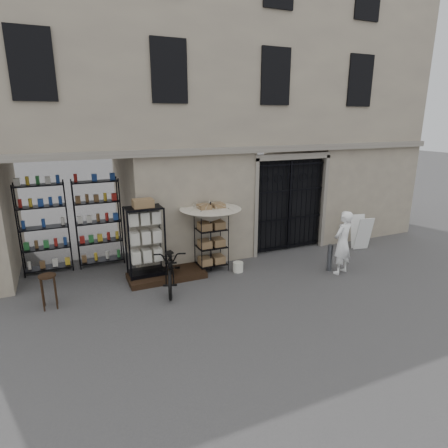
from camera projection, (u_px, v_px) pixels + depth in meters
name	position (u px, v px, depth m)	size (l,w,h in m)	color
ground	(275.00, 285.00, 9.51)	(80.00, 80.00, 0.00)	black
main_building	(214.00, 105.00, 11.81)	(14.00, 4.00, 9.00)	gray
shop_recess	(74.00, 221.00, 9.82)	(3.00, 1.70, 3.00)	black
shop_shelving	(72.00, 225.00, 10.31)	(2.70, 0.50, 2.50)	black
iron_gate	(287.00, 204.00, 11.79)	(2.50, 0.21, 3.00)	black
step_platform	(167.00, 275.00, 9.92)	(2.00, 0.90, 0.15)	black
display_cabinet	(146.00, 245.00, 9.60)	(1.00, 0.74, 1.96)	black
wire_rack	(211.00, 240.00, 10.29)	(0.91, 0.76, 1.79)	black
market_umbrella	(211.00, 212.00, 9.98)	(1.58, 1.61, 2.35)	black
white_bucket	(238.00, 267.00, 10.33)	(0.28, 0.28, 0.27)	beige
bicycle	(172.00, 286.00, 9.44)	(0.73, 1.11, 2.10)	black
wooden_stool	(49.00, 291.00, 8.28)	(0.43, 0.43, 0.78)	black
steel_bollard	(330.00, 258.00, 10.34)	(0.14, 0.14, 0.76)	#585A60
shopkeeper	(340.00, 273.00, 10.29)	(0.64, 1.74, 0.42)	white
easel_sign	(361.00, 232.00, 12.04)	(0.60, 0.67, 1.07)	silver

